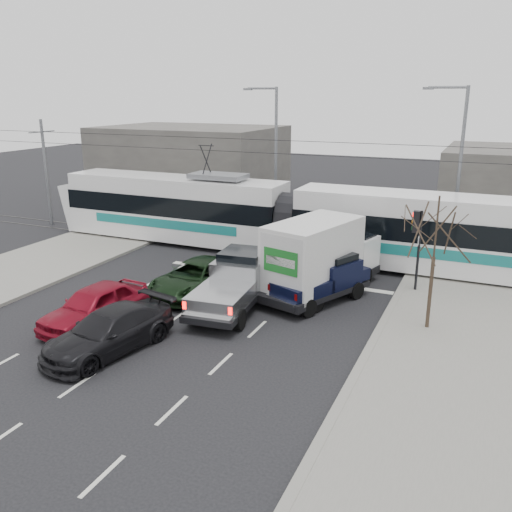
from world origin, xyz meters
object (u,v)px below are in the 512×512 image
at_px(bare_tree, 436,233).
at_px(red_car, 95,306).
at_px(navy_pickup, 324,279).
at_px(tram, 290,219).
at_px(street_lamp_near, 457,161).
at_px(street_lamp_far, 273,149).
at_px(dark_car, 109,331).
at_px(traffic_signal, 417,233).
at_px(silver_pickup, 237,281).
at_px(green_car, 196,277).
at_px(box_truck, 320,258).

xyz_separation_m(bare_tree, red_car, (-11.75, -4.65, -2.99)).
bearing_deg(navy_pickup, tram, 147.34).
distance_m(street_lamp_near, street_lamp_far, 11.67).
relative_size(red_car, dark_car, 0.93).
distance_m(street_lamp_far, tram, 7.83).
height_order(tram, red_car, tram).
relative_size(traffic_signal, navy_pickup, 0.71).
bearing_deg(silver_pickup, bare_tree, -1.22).
xyz_separation_m(silver_pickup, green_car, (-2.34, 0.62, -0.37)).
xyz_separation_m(navy_pickup, green_car, (-5.53, -1.37, -0.27)).
distance_m(silver_pickup, box_truck, 3.91).
xyz_separation_m(box_truck, red_car, (-6.86, -6.75, -0.89)).
bearing_deg(traffic_signal, navy_pickup, -142.23).
bearing_deg(navy_pickup, green_car, -141.34).
distance_m(navy_pickup, red_car, 9.47).
xyz_separation_m(bare_tree, tram, (-8.22, 7.24, -1.74)).
xyz_separation_m(box_truck, dark_car, (-4.96, -8.30, -0.96)).
height_order(traffic_signal, green_car, traffic_signal).
distance_m(traffic_signal, tram, 7.83).
relative_size(bare_tree, tram, 0.18).
xyz_separation_m(bare_tree, street_lamp_far, (-11.79, 13.50, 1.32)).
bearing_deg(tram, box_truck, -57.06).
relative_size(street_lamp_far, box_truck, 1.25).
bearing_deg(green_car, tram, 80.66).
xyz_separation_m(street_lamp_far, tram, (3.57, -6.26, -3.06)).
bearing_deg(green_car, street_lamp_near, 54.32).
xyz_separation_m(street_lamp_far, red_car, (0.03, -18.15, -4.31)).
height_order(green_car, red_car, red_car).
xyz_separation_m(traffic_signal, street_lamp_near, (0.84, 7.50, 2.37)).
relative_size(street_lamp_far, red_car, 1.92).
distance_m(box_truck, navy_pickup, 1.07).
bearing_deg(dark_car, box_truck, 70.84).
distance_m(bare_tree, street_lamp_far, 17.97).
xyz_separation_m(navy_pickup, red_car, (-7.27, -6.05, -0.20)).
height_order(street_lamp_far, navy_pickup, street_lamp_far).
xyz_separation_m(traffic_signal, red_car, (-10.63, -8.65, -1.94)).
bearing_deg(traffic_signal, tram, 155.42).
distance_m(tram, dark_car, 13.61).
height_order(navy_pickup, green_car, navy_pickup).
bearing_deg(box_truck, green_car, -142.59).
bearing_deg(box_truck, street_lamp_far, 136.48).
bearing_deg(street_lamp_near, traffic_signal, -96.41).
bearing_deg(street_lamp_near, red_car, -125.38).
distance_m(box_truck, dark_car, 9.72).
distance_m(traffic_signal, red_car, 13.84).
bearing_deg(dark_car, green_car, 103.11).
distance_m(navy_pickup, green_car, 5.71).
bearing_deg(bare_tree, street_lamp_near, 91.42).
xyz_separation_m(traffic_signal, navy_pickup, (-3.35, -2.60, -1.75)).
relative_size(traffic_signal, street_lamp_far, 0.40).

